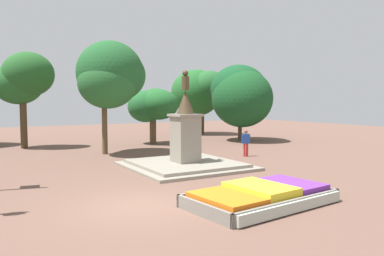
% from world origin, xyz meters
% --- Properties ---
extents(ground_plane, '(84.74, 84.74, 0.00)m').
position_xyz_m(ground_plane, '(0.00, 0.00, 0.00)').
color(ground_plane, brown).
extents(flower_planter, '(5.03, 3.14, 0.63)m').
position_xyz_m(flower_planter, '(3.48, -1.81, 0.26)').
color(flower_planter, '#38281C').
rests_on(flower_planter, ground_plane).
extents(statue_monument, '(5.59, 5.59, 4.87)m').
position_xyz_m(statue_monument, '(4.71, 5.34, 0.80)').
color(statue_monument, gray).
rests_on(statue_monument, ground_plane).
extents(pedestrian_near_planter, '(0.56, 0.29, 1.60)m').
position_xyz_m(pedestrian_near_planter, '(9.71, 6.73, 0.92)').
color(pedestrian_near_planter, red).
rests_on(pedestrian_near_planter, ground_plane).
extents(park_tree_far_left, '(5.26, 5.37, 6.52)m').
position_xyz_m(park_tree_far_left, '(15.37, 21.19, 4.18)').
color(park_tree_far_left, '#4C3823').
rests_on(park_tree_far_left, ground_plane).
extents(park_tree_behind_statue, '(4.98, 5.71, 6.42)m').
position_xyz_m(park_tree_behind_statue, '(15.09, 14.23, 3.79)').
color(park_tree_behind_statue, brown).
rests_on(park_tree_behind_statue, ground_plane).
extents(park_tree_far_right, '(3.84, 3.70, 4.36)m').
position_xyz_m(park_tree_far_right, '(7.80, 15.75, 3.05)').
color(park_tree_far_right, brown).
rests_on(park_tree_far_right, ground_plane).
extents(park_tree_mid_canopy, '(4.51, 4.55, 7.05)m').
position_xyz_m(park_tree_mid_canopy, '(3.07, 11.77, 4.89)').
color(park_tree_mid_canopy, brown).
rests_on(park_tree_mid_canopy, ground_plane).
extents(park_tree_distant, '(4.08, 3.53, 6.79)m').
position_xyz_m(park_tree_distant, '(-1.23, 17.87, 4.89)').
color(park_tree_distant, '#4C3823').
rests_on(park_tree_distant, ground_plane).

